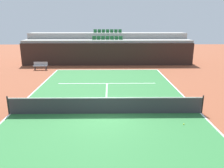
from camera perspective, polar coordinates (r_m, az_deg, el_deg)
The scene contains 15 objects.
ground_plane at distance 12.74m, azimuth -1.59°, elevation -7.67°, with size 80.00×80.00×0.00m, color brown.
court_surface at distance 12.74m, azimuth -1.59°, elevation -7.65°, with size 11.00×24.00×0.01m, color #2D7238.
baseline_far at distance 24.17m, azimuth -1.19°, elevation 3.71°, with size 11.00×0.10×0.00m, color white.
sideline_left at distance 13.93m, azimuth -24.80°, elevation -7.04°, with size 0.10×24.00×0.00m, color white.
sideline_right at distance 13.77m, azimuth 21.89°, elevation -6.96°, with size 0.10×24.00×0.00m, color white.
service_line_far at distance 18.78m, azimuth -1.32°, elevation 0.16°, with size 8.26×0.10×0.00m, color white.
centre_service_line at distance 15.72m, azimuth -1.43°, elevation -2.98°, with size 0.10×6.40×0.00m, color white.
back_wall at distance 26.51m, azimuth -1.17°, elevation 7.65°, with size 20.45×0.30×2.63m, color black.
stands_tier_lower at distance 27.83m, azimuth -1.15°, elevation 8.34°, with size 20.45×2.40×2.93m, color #9E9E99.
stands_tier_upper at distance 30.17m, azimuth -1.12°, elevation 9.62°, with size 20.45×2.40×3.66m, color #9E9E99.
seating_row_lower at distance 27.76m, azimuth -1.17°, elevation 11.62°, with size 3.74×0.44×0.44m.
seating_row_upper at distance 30.12m, azimuth -1.14°, elevation 13.34°, with size 3.74×0.44×0.44m.
tennis_net at distance 12.55m, azimuth -1.61°, elevation -5.54°, with size 11.08×0.08×1.07m.
player_bench at distance 25.34m, azimuth -17.96°, elevation 4.64°, with size 1.50×0.40×0.85m.
tennis_ball_2 at distance 12.00m, azimuth 18.04°, elevation -9.81°, with size 0.07×0.07×0.07m, color #CCE033.
Camera 1 is at (0.20, -11.69, 5.07)m, focal length 35.43 mm.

